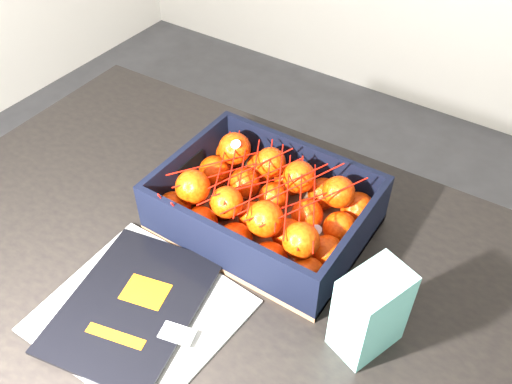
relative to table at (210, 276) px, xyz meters
The scene contains 6 objects.
table is the anchor object (origin of this frame).
magazine_stack 0.21m from the table, 90.59° to the right, with size 0.31×0.32×0.02m.
produce_crate 0.18m from the table, 58.51° to the left, with size 0.38×0.29×0.11m.
clementine_heap 0.20m from the table, 58.29° to the left, with size 0.36×0.27×0.12m.
mesh_net 0.24m from the table, 59.49° to the left, with size 0.31×0.25×0.09m.
retail_carton 0.38m from the table, ahead, with size 0.07×0.10×0.16m, color silver.
Camera 1 is at (0.49, -0.56, 1.51)m, focal length 37.67 mm.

